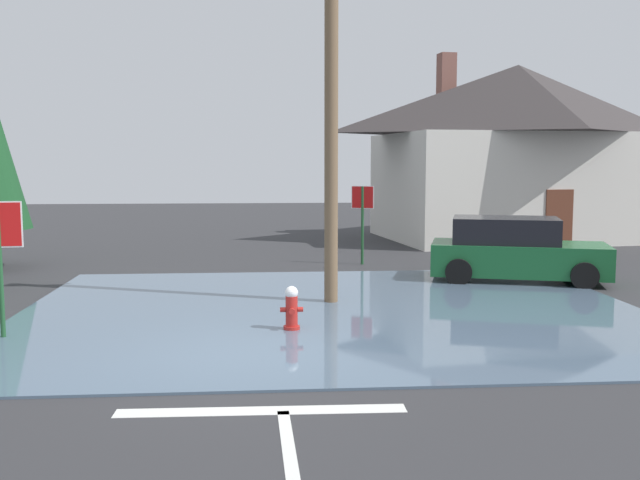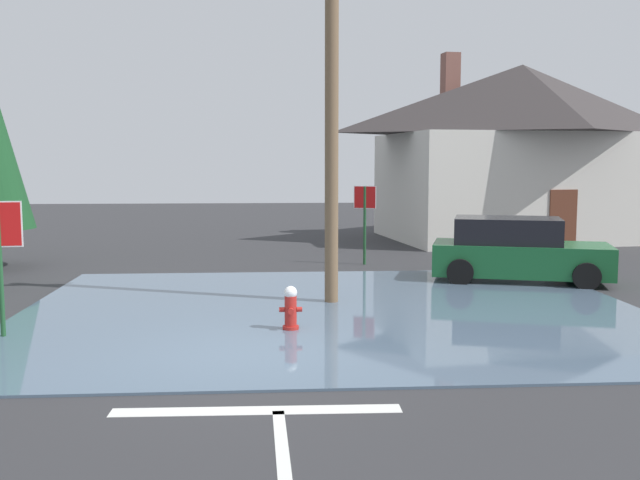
{
  "view_description": "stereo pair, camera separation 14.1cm",
  "coord_description": "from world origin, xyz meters",
  "px_view_note": "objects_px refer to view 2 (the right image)",
  "views": [
    {
      "loc": [
        0.22,
        -10.75,
        2.97
      ],
      "look_at": [
        1.32,
        3.23,
        1.42
      ],
      "focal_mm": 40.36,
      "sensor_mm": 36.0,
      "label": 1
    },
    {
      "loc": [
        0.36,
        -10.76,
        2.97
      ],
      "look_at": [
        1.32,
        3.23,
        1.42
      ],
      "focal_mm": 40.36,
      "sensor_mm": 36.0,
      "label": 2
    }
  ],
  "objects_px": {
    "stop_sign_far": "(365,209)",
    "parked_car": "(517,251)",
    "fire_hydrant": "(291,309)",
    "house": "(520,149)",
    "utility_pole": "(332,91)"
  },
  "relations": [
    {
      "from": "stop_sign_far",
      "to": "parked_car",
      "type": "xyz_separation_m",
      "value": [
        3.36,
        -3.16,
        -0.84
      ]
    },
    {
      "from": "fire_hydrant",
      "to": "parked_car",
      "type": "relative_size",
      "value": 0.18
    },
    {
      "from": "stop_sign_far",
      "to": "fire_hydrant",
      "type": "bearing_deg",
      "value": -106.35
    },
    {
      "from": "fire_hydrant",
      "to": "stop_sign_far",
      "type": "xyz_separation_m",
      "value": [
        2.35,
        8.01,
        1.2
      ]
    },
    {
      "from": "fire_hydrant",
      "to": "house",
      "type": "height_order",
      "value": "house"
    },
    {
      "from": "fire_hydrant",
      "to": "utility_pole",
      "type": "distance_m",
      "value": 4.76
    },
    {
      "from": "utility_pole",
      "to": "stop_sign_far",
      "type": "relative_size",
      "value": 3.73
    },
    {
      "from": "utility_pole",
      "to": "fire_hydrant",
      "type": "bearing_deg",
      "value": -110.78
    },
    {
      "from": "fire_hydrant",
      "to": "parked_car",
      "type": "xyz_separation_m",
      "value": [
        5.71,
        4.85,
        0.36
      ]
    },
    {
      "from": "stop_sign_far",
      "to": "house",
      "type": "xyz_separation_m",
      "value": [
        6.77,
        6.51,
        1.81
      ]
    },
    {
      "from": "stop_sign_far",
      "to": "parked_car",
      "type": "bearing_deg",
      "value": -43.27
    },
    {
      "from": "house",
      "to": "parked_car",
      "type": "distance_m",
      "value": 10.59
    },
    {
      "from": "house",
      "to": "stop_sign_far",
      "type": "bearing_deg",
      "value": -136.13
    },
    {
      "from": "fire_hydrant",
      "to": "parked_car",
      "type": "distance_m",
      "value": 7.5
    },
    {
      "from": "fire_hydrant",
      "to": "house",
      "type": "distance_m",
      "value": 17.41
    }
  ]
}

